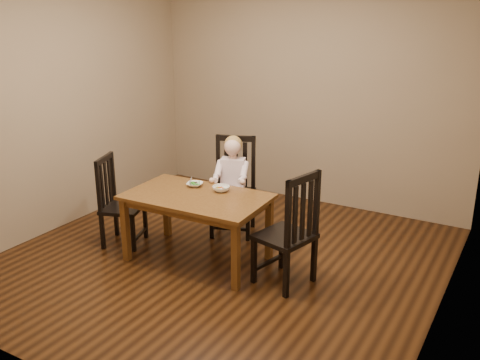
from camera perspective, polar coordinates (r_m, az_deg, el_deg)
The scene contains 9 objects.
room at distance 4.81m, azimuth -2.20°, elevation 6.00°, with size 4.01×4.01×2.71m.
dining_table at distance 5.06m, azimuth -4.64°, elevation -2.44°, with size 1.35×0.84×0.66m.
chair_child at distance 5.73m, azimuth -0.68°, elevation -0.81°, with size 0.57×0.56×1.04m.
chair_left at distance 5.59m, azimuth -12.86°, elevation -2.36°, with size 0.49×0.51×0.93m.
chair_right at distance 4.65m, azimuth 5.31°, elevation -5.53°, with size 0.53×0.54×1.04m.
toddler at distance 5.63m, azimuth -0.78°, elevation 0.44°, with size 0.33×0.41×0.57m, color white, non-canonical shape.
bowl_peas at distance 5.27m, azimuth -4.84°, elevation -0.47°, with size 0.15×0.15×0.04m, color white.
bowl_veg at distance 5.11m, azimuth -2.04°, elevation -0.93°, with size 0.17×0.17×0.05m, color white.
fork at distance 5.27m, azimuth -5.33°, elevation -0.21°, with size 0.06×0.12×0.05m.
Camera 1 is at (2.51, -3.97, 2.38)m, focal length 40.00 mm.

